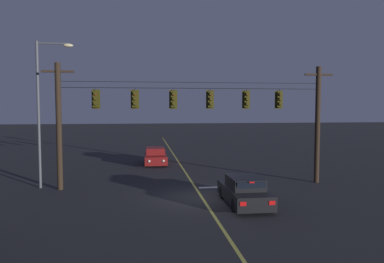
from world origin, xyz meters
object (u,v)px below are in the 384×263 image
at_px(traffic_light_far_right, 280,100).
at_px(street_lamp_corner, 44,101).
at_px(car_oncoming_lead, 155,156).
at_px(traffic_light_right_inner, 211,99).
at_px(traffic_light_centre, 173,99).
at_px(traffic_light_rightmost, 247,99).
at_px(traffic_light_leftmost, 96,99).
at_px(car_waiting_near_lane, 244,191).
at_px(traffic_light_left_inner, 135,99).

xyz_separation_m(traffic_light_far_right, street_lamp_corner, (-14.10, 0.63, -0.12)).
height_order(car_oncoming_lead, street_lamp_corner, street_lamp_corner).
height_order(traffic_light_right_inner, car_oncoming_lead, traffic_light_right_inner).
relative_size(traffic_light_centre, traffic_light_rightmost, 1.00).
bearing_deg(street_lamp_corner, traffic_light_centre, -4.74).
distance_m(traffic_light_leftmost, street_lamp_corner, 3.10).
bearing_deg(car_waiting_near_lane, traffic_light_right_inner, 100.44).
bearing_deg(traffic_light_left_inner, traffic_light_far_right, 0.00).
xyz_separation_m(traffic_light_leftmost, traffic_light_right_inner, (6.73, 0.00, 0.00)).
distance_m(traffic_light_centre, street_lamp_corner, 7.57).
bearing_deg(traffic_light_far_right, traffic_light_right_inner, 180.00).
bearing_deg(traffic_light_centre, traffic_light_far_right, 0.00).
xyz_separation_m(traffic_light_left_inner, car_oncoming_lead, (1.47, 9.00, -4.58)).
distance_m(traffic_light_rightmost, street_lamp_corner, 12.03).
distance_m(traffic_light_centre, car_oncoming_lead, 10.13).
bearing_deg(traffic_light_right_inner, traffic_light_rightmost, 0.00).
bearing_deg(traffic_light_rightmost, street_lamp_corner, 177.02).
xyz_separation_m(traffic_light_centre, traffic_light_far_right, (6.56, 0.00, 0.00)).
height_order(traffic_light_right_inner, traffic_light_rightmost, same).
height_order(traffic_light_left_inner, street_lamp_corner, street_lamp_corner).
bearing_deg(traffic_light_right_inner, traffic_light_leftmost, 180.00).
xyz_separation_m(traffic_light_centre, street_lamp_corner, (-7.54, 0.63, -0.12)).
height_order(traffic_light_centre, car_waiting_near_lane, traffic_light_centre).
distance_m(traffic_light_centre, traffic_light_right_inner, 2.23).
bearing_deg(car_oncoming_lead, traffic_light_rightmost, -59.67).
height_order(traffic_light_leftmost, traffic_light_right_inner, same).
bearing_deg(traffic_light_rightmost, traffic_light_centre, 180.00).
bearing_deg(traffic_light_far_right, car_oncoming_lead, 129.23).
bearing_deg(traffic_light_leftmost, traffic_light_centre, 0.00).
bearing_deg(traffic_light_far_right, traffic_light_left_inner, 180.00).
relative_size(traffic_light_rightmost, car_oncoming_lead, 0.28).
bearing_deg(traffic_light_leftmost, traffic_light_right_inner, 0.00).
relative_size(car_oncoming_lead, street_lamp_corner, 0.52).
height_order(traffic_light_centre, traffic_light_right_inner, same).
relative_size(traffic_light_far_right, street_lamp_corner, 0.14).
bearing_deg(car_oncoming_lead, traffic_light_left_inner, -99.27).
xyz_separation_m(traffic_light_rightmost, street_lamp_corner, (-12.01, 0.63, -0.12)).
relative_size(traffic_light_leftmost, traffic_light_left_inner, 1.00).
relative_size(traffic_light_left_inner, traffic_light_right_inner, 1.00).
xyz_separation_m(traffic_light_left_inner, traffic_light_rightmost, (6.74, 0.00, 0.00)).
height_order(traffic_light_leftmost, traffic_light_rightmost, same).
distance_m(traffic_light_left_inner, traffic_light_far_right, 8.82).
distance_m(traffic_light_centre, car_waiting_near_lane, 7.18).
relative_size(traffic_light_right_inner, street_lamp_corner, 0.14).
height_order(car_waiting_near_lane, car_oncoming_lead, same).
relative_size(traffic_light_leftmost, car_oncoming_lead, 0.28).
distance_m(traffic_light_right_inner, traffic_light_rightmost, 2.24).
height_order(traffic_light_left_inner, car_waiting_near_lane, traffic_light_left_inner).
xyz_separation_m(car_waiting_near_lane, street_lamp_corner, (-10.62, 5.22, 4.46)).
height_order(traffic_light_far_right, car_oncoming_lead, traffic_light_far_right).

